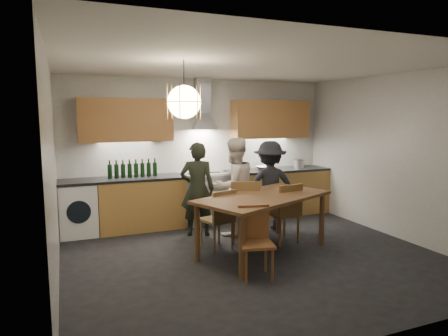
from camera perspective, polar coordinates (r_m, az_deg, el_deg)
name	(u,v)px	position (r m, az deg, el deg)	size (l,w,h in m)	color
ground	(253,256)	(5.69, 4.22, -12.43)	(5.00, 5.00, 0.00)	black
room_shell	(255,133)	(5.35, 4.40, 5.01)	(5.02, 4.52, 2.61)	silver
counter_run	(207,197)	(7.30, -2.39, -4.22)	(5.00, 0.62, 0.90)	tan
range_stove	(206,198)	(7.29, -2.55, -4.31)	(0.90, 0.60, 0.92)	silver
wall_fixtures	(204,119)	(7.25, -2.94, 7.01)	(4.30, 0.54, 1.10)	#B98147
pendant_lamp	(184,102)	(4.88, -5.72, 9.36)	(0.43, 0.43, 0.70)	black
dining_table	(264,202)	(5.63, 5.67, -4.90)	(2.18, 1.67, 0.83)	brown
chair_back_left	(220,216)	(5.78, -0.55, -6.82)	(0.49, 0.49, 0.88)	brown
chair_back_mid	(245,207)	(6.13, 2.97, -5.57)	(0.55, 0.55, 0.96)	brown
chair_back_right	(286,209)	(6.12, 8.88, -5.88)	(0.46, 0.46, 0.93)	brown
chair_front	(255,236)	(4.91, 4.46, -9.66)	(0.46, 0.46, 0.86)	brown
person_left	(197,189)	(6.43, -3.83, -3.03)	(0.56, 0.36, 1.52)	black
person_mid	(234,187)	(6.47, 1.45, -2.67)	(0.77, 0.60, 1.59)	silver
person_right	(270,185)	(6.82, 6.53, -2.50)	(0.98, 0.56, 1.51)	black
mixing_bowl	(264,168)	(7.68, 5.67, 0.01)	(0.29, 0.29, 0.07)	#AEAEB1
stock_pot	(299,164)	(8.08, 10.67, 0.58)	(0.22, 0.22, 0.15)	silver
wine_bottles	(133,168)	(6.89, -12.90, -0.05)	(0.82, 0.07, 0.30)	black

